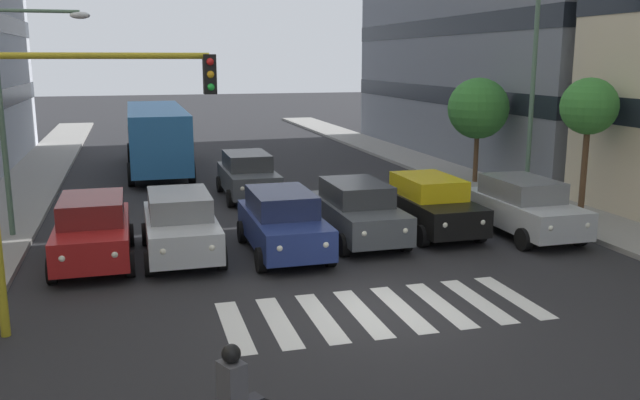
{
  "coord_description": "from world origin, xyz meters",
  "views": [
    {
      "loc": [
        4.91,
        12.57,
        5.25
      ],
      "look_at": [
        0.36,
        -3.59,
        1.7
      ],
      "focal_mm": 37.64,
      "sensor_mm": 36.0,
      "label": 1
    }
  ],
  "objects": [
    {
      "name": "street_tree_1",
      "position": [
        -9.36,
        -6.02,
        3.7
      ],
      "size": [
        1.84,
        1.84,
        4.51
      ],
      "color": "#513823",
      "rests_on": "sidewalk_left"
    },
    {
      "name": "car_5",
      "position": [
        6.02,
        -5.31,
        0.89
      ],
      "size": [
        2.02,
        4.44,
        1.72
      ],
      "color": "maroon",
      "rests_on": "ground_plane"
    },
    {
      "name": "car_3",
      "position": [
        1.08,
        -4.79,
        0.89
      ],
      "size": [
        2.02,
        4.44,
        1.72
      ],
      "color": "navy",
      "rests_on": "ground_plane"
    },
    {
      "name": "street_lamp_left",
      "position": [
        -8.05,
        -7.91,
        4.62
      ],
      "size": [
        2.7,
        0.28,
        7.38
      ],
      "color": "#4C6B56",
      "rests_on": "sidewalk_left"
    },
    {
      "name": "car_4",
      "position": [
        3.78,
        -5.28,
        0.89
      ],
      "size": [
        2.02,
        4.44,
        1.72
      ],
      "color": "#B2B7BC",
      "rests_on": "ground_plane"
    },
    {
      "name": "car_1",
      "position": [
        -3.76,
        -5.81,
        0.89
      ],
      "size": [
        2.02,
        4.44,
        1.72
      ],
      "color": "black",
      "rests_on": "ground_plane"
    },
    {
      "name": "car_0",
      "position": [
        -6.33,
        -4.73,
        0.89
      ],
      "size": [
        2.02,
        4.44,
        1.72
      ],
      "color": "#B2B7BC",
      "rests_on": "ground_plane"
    },
    {
      "name": "street_tree_2",
      "position": [
        -8.97,
        -12.52,
        3.22
      ],
      "size": [
        2.52,
        2.52,
        4.34
      ],
      "color": "#513823",
      "rests_on": "sidewalk_left"
    },
    {
      "name": "traffic_light_gantry",
      "position": [
        6.25,
        -0.74,
        3.7
      ],
      "size": [
        4.29,
        0.36,
        5.5
      ],
      "color": "#AD991E",
      "rests_on": "ground_plane"
    },
    {
      "name": "bus_behind_traffic",
      "position": [
        3.78,
        -19.85,
        1.86
      ],
      "size": [
        2.78,
        10.5,
        3.0
      ],
      "color": "#286BAD",
      "rests_on": "ground_plane"
    },
    {
      "name": "ground_plane",
      "position": [
        0.0,
        0.0,
        0.0
      ],
      "size": [
        180.0,
        180.0,
        0.0
      ],
      "primitive_type": "plane",
      "color": "#262628"
    },
    {
      "name": "car_2",
      "position": [
        -1.33,
        -5.54,
        0.89
      ],
      "size": [
        2.02,
        4.44,
        1.72
      ],
      "color": "#474C51",
      "rests_on": "ground_plane"
    },
    {
      "name": "street_lamp_right",
      "position": [
        8.02,
        -8.36,
        4.18
      ],
      "size": [
        2.68,
        0.28,
        6.56
      ],
      "color": "#4C6B56",
      "rests_on": "sidewalk_right"
    },
    {
      "name": "crosswalk_markings",
      "position": [
        0.0,
        0.0,
        0.0
      ],
      "size": [
        6.75,
        2.8,
        0.01
      ],
      "color": "silver",
      "rests_on": "ground_plane"
    },
    {
      "name": "car_row2_0",
      "position": [
        0.72,
        -12.53,
        0.89
      ],
      "size": [
        2.02,
        4.44,
        1.72
      ],
      "color": "#474C51",
      "rests_on": "ground_plane"
    }
  ]
}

